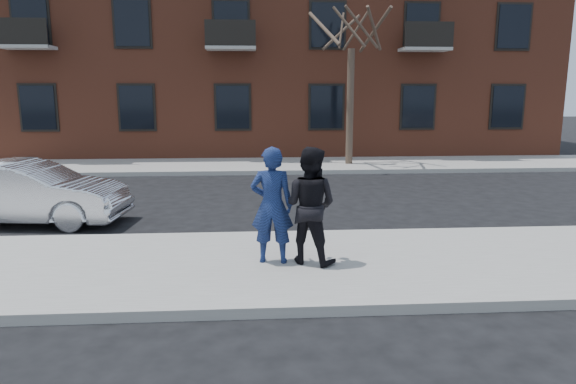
{
  "coord_description": "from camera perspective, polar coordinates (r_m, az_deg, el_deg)",
  "views": [
    {
      "loc": [
        0.91,
        -8.02,
        2.81
      ],
      "look_at": [
        1.48,
        0.4,
        1.16
      ],
      "focal_mm": 32.0,
      "sensor_mm": 36.0,
      "label": 1
    }
  ],
  "objects": [
    {
      "name": "far_curb",
      "position": [
        17.71,
        -6.77,
        2.1
      ],
      "size": [
        50.0,
        0.1,
        0.15
      ],
      "primitive_type": "cube",
      "color": "#999691",
      "rests_on": "ground"
    },
    {
      "name": "man_hoodie",
      "position": [
        8.01,
        -1.8,
        -1.48
      ],
      "size": [
        0.72,
        0.55,
        1.84
      ],
      "rotation": [
        0.0,
        0.0,
        3.01
      ],
      "color": "navy",
      "rests_on": "near_sidewalk"
    },
    {
      "name": "far_sidewalk",
      "position": [
        19.49,
        -6.52,
        2.93
      ],
      "size": [
        50.0,
        3.5,
        0.15
      ],
      "primitive_type": "cube",
      "color": "gray",
      "rests_on": "ground"
    },
    {
      "name": "apartment_building",
      "position": [
        26.26,
        -1.54,
        18.38
      ],
      "size": [
        24.3,
        10.3,
        12.3
      ],
      "color": "brown",
      "rests_on": "ground"
    },
    {
      "name": "street_tree",
      "position": [
        19.55,
        7.14,
        18.97
      ],
      "size": [
        3.6,
        3.6,
        6.8
      ],
      "color": "#3C2D23",
      "rests_on": "far_sidewalk"
    },
    {
      "name": "ground",
      "position": [
        8.55,
        -9.87,
        -8.29
      ],
      "size": [
        100.0,
        100.0,
        0.0
      ],
      "primitive_type": "plane",
      "color": "black",
      "rests_on": "ground"
    },
    {
      "name": "silver_sedan",
      "position": [
        12.32,
        -26.97,
        -0.09
      ],
      "size": [
        4.28,
        1.89,
        1.37
      ],
      "primitive_type": "imported",
      "rotation": [
        0.0,
        0.0,
        1.46
      ],
      "color": "silver",
      "rests_on": "ground"
    },
    {
      "name": "man_peacoat",
      "position": [
        8.01,
        2.41,
        -1.5
      ],
      "size": [
        1.12,
        1.04,
        1.84
      ],
      "rotation": [
        0.0,
        0.0,
        2.65
      ],
      "color": "black",
      "rests_on": "near_sidewalk"
    },
    {
      "name": "near_sidewalk",
      "position": [
        8.29,
        -10.07,
        -8.37
      ],
      "size": [
        50.0,
        3.5,
        0.15
      ],
      "primitive_type": "cube",
      "color": "gray",
      "rests_on": "ground"
    },
    {
      "name": "near_curb",
      "position": [
        10.0,
        -8.98,
        -4.95
      ],
      "size": [
        50.0,
        0.1,
        0.15
      ],
      "primitive_type": "cube",
      "color": "#999691",
      "rests_on": "ground"
    }
  ]
}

